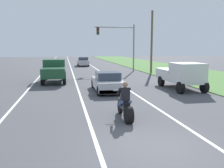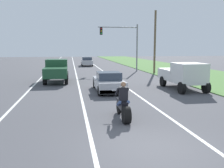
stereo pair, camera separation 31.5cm
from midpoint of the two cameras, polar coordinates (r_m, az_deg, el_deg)
The scene contains 12 objects.
ground_plane at distance 7.79m, azimuth 9.54°, elevation -14.56°, with size 160.00×160.00×0.00m, color #4C4C51.
lane_stripe_left_solid at distance 27.02m, azimuth -16.86°, elevation 1.60°, with size 0.14×120.00×0.01m, color white.
lane_stripe_right_solid at distance 27.23m, azimuth -1.61°, elevation 2.01°, with size 0.14×120.00×0.01m, color white.
lane_stripe_centre_dashed at distance 26.89m, azimuth -9.21°, elevation 1.82°, with size 0.14×120.00×0.01m, color white.
grass_verge_right at distance 30.53m, azimuth 17.50°, elevation 2.36°, with size 10.00×120.00×0.06m, color #517F3D.
motorcycle_with_rider at distance 10.47m, azimuth 2.20°, elevation -5.03°, with size 0.70×2.21×1.62m.
sports_car_silver at distance 17.23m, azimuth -1.59°, elevation 0.39°, with size 1.84×4.30×1.37m.
pickup_truck_left_lane_dark_green at distance 22.40m, azimuth -13.68°, elevation 3.23°, with size 2.02×4.80×1.98m.
pickup_truck_right_shoulder_white at distance 18.71m, azimuth 15.25°, elevation 2.21°, with size 2.02×4.80×1.98m.
traffic_light_mast_near at distance 31.87m, azimuth 1.95°, elevation 10.19°, with size 5.15×0.34×6.00m.
utility_pole_roadside at distance 29.96m, azimuth 8.88°, elevation 9.53°, with size 0.24×0.24×7.36m, color brown.
distant_car_far_ahead at distance 41.81m, azimuth -6.96°, elevation 5.22°, with size 1.80×4.00×1.50m.
Camera 1 is at (-2.72, -6.68, 3.02)m, focal length 39.43 mm.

